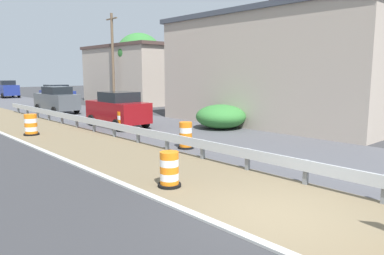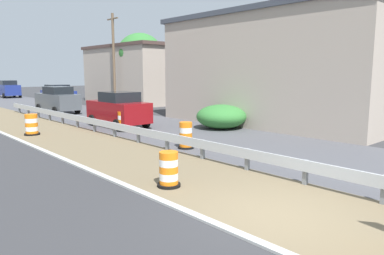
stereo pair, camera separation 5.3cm
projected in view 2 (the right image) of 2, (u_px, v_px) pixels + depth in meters
name	position (u px, v px, depth m)	size (l,w,h in m)	color
ground_plane	(274.00, 216.00, 7.84)	(160.00, 160.00, 0.00)	#333335
median_dirt_strip	(293.00, 207.00, 8.33)	(3.87, 120.00, 0.01)	#706047
far_lane_asphalt	(382.00, 168.00, 11.80)	(6.59, 120.00, 0.00)	#4C4C51
curb_near_edge	(235.00, 233.00, 6.97)	(0.20, 120.00, 0.11)	#ADADA8
guardrail_median	(384.00, 183.00, 8.42)	(0.18, 55.44, 0.71)	#ADB2B7
traffic_barrel_nearest	(169.00, 171.00, 9.80)	(0.64, 0.64, 0.97)	orange
traffic_barrel_close	(186.00, 137.00, 14.77)	(0.65, 0.65, 1.09)	orange
traffic_barrel_mid	(123.00, 122.00, 19.14)	(0.69, 0.69, 1.07)	orange
traffic_barrel_far	(32.00, 126.00, 18.00)	(0.75, 0.75, 1.05)	orange
car_lead_near_lane	(118.00, 109.00, 20.70)	(2.06, 4.25, 2.01)	maroon
car_trailing_near_lane	(58.00, 95.00, 34.45)	(2.12, 4.21, 1.97)	navy
car_lead_far_lane	(58.00, 100.00, 27.95)	(2.03, 4.71, 2.03)	#4C5156
car_mid_far_lane	(9.00, 89.00, 45.55)	(2.18, 4.08, 2.15)	navy
roadside_shop_near	(282.00, 69.00, 22.33)	(7.76, 14.34, 6.65)	#AD9E8E
roadside_shop_far	(137.00, 74.00, 37.52)	(6.54, 11.73, 5.84)	#AD9E8E
utility_pole_near	(270.00, 58.00, 20.12)	(0.24, 1.80, 7.44)	brown
utility_pole_mid	(114.00, 59.00, 33.54)	(0.24, 1.80, 8.47)	brown
bush_roadside	(221.00, 117.00, 20.10)	(2.78, 2.78, 1.34)	#337533
tree_roadside	(140.00, 54.00, 34.98)	(4.35, 4.35, 6.88)	#4C3D2D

